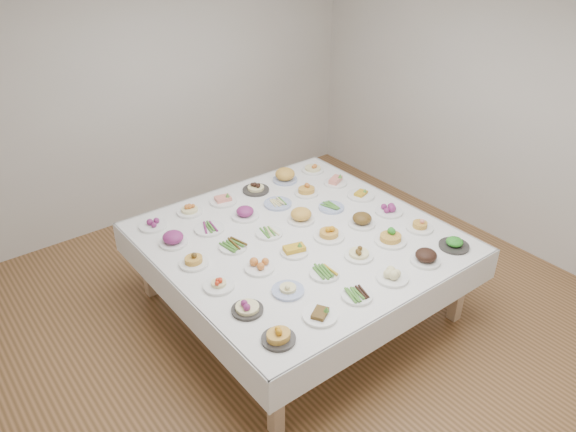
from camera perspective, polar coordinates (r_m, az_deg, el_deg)
room_envelope at (r=4.20m, az=1.67°, el=9.75°), size 5.02×5.02×2.81m
display_table at (r=4.81m, az=1.10°, el=-2.70°), size 2.35×2.35×0.75m
dish_0 at (r=3.72m, az=-0.97°, el=-11.90°), size 0.23×0.23×0.13m
dish_1 at (r=3.91m, az=3.28°, el=-9.76°), size 0.24×0.24×0.10m
dish_2 at (r=4.12m, az=7.03°, el=-7.92°), size 0.23×0.23×0.05m
dish_3 at (r=4.32m, az=10.59°, el=-5.79°), size 0.24×0.24×0.11m
dish_4 at (r=4.54m, az=13.87°, el=-3.77°), size 0.28×0.28×0.15m
dish_5 at (r=4.80m, az=16.56°, el=-2.52°), size 0.24×0.24×0.12m
dish_6 at (r=3.95m, az=-4.17°, el=-8.96°), size 0.22×0.22×0.13m
dish_7 at (r=4.12m, az=-0.01°, el=-7.20°), size 0.24×0.24×0.11m
dish_8 at (r=4.31m, az=3.73°, el=-5.70°), size 0.24×0.23×0.06m
dish_9 at (r=4.51m, az=7.23°, el=-3.53°), size 0.23×0.23×0.13m
dish_10 at (r=4.73m, az=10.42°, el=-1.81°), size 0.27×0.26×0.16m
dish_11 at (r=4.98m, az=13.27°, el=-0.80°), size 0.23×0.23×0.12m
dish_12 at (r=4.20m, az=-7.06°, el=-6.69°), size 0.23×0.23×0.11m
dish_13 at (r=4.35m, az=-2.93°, el=-4.89°), size 0.23×0.23×0.11m
dish_14 at (r=4.54m, az=0.65°, el=-3.34°), size 0.23×0.23×0.10m
dish_15 at (r=4.73m, az=4.19°, el=-1.54°), size 0.26×0.26×0.14m
dish_16 at (r=4.94m, az=7.53°, el=-0.21°), size 0.24×0.24×0.14m
dish_17 at (r=5.18m, az=10.23°, el=0.75°), size 0.25×0.25×0.10m
dish_18 at (r=4.46m, az=-9.58°, el=-4.27°), size 0.23×0.23×0.13m
dish_19 at (r=4.63m, az=-5.61°, el=-2.97°), size 0.23×0.23×0.06m
dish_20 at (r=4.78m, az=-1.93°, el=-1.68°), size 0.23×0.23×0.05m
dish_21 at (r=4.96m, az=1.33°, el=0.21°), size 0.26×0.26×0.15m
dish_22 at (r=5.19m, az=4.43°, el=0.97°), size 0.23×0.23×0.05m
dish_23 at (r=5.42m, az=7.41°, el=2.30°), size 0.26×0.26×0.10m
dish_24 at (r=4.73m, az=-11.61°, el=-2.09°), size 0.23×0.23×0.14m
dish_25 at (r=4.89m, az=-8.00°, el=-1.14°), size 0.27×0.25×0.06m
dish_26 at (r=5.03m, az=-4.39°, el=0.57°), size 0.25×0.25×0.14m
dish_27 at (r=5.23m, az=-1.05°, el=1.34°), size 0.26×0.26×0.05m
dish_28 at (r=5.41m, az=1.89°, el=2.78°), size 0.23×0.23×0.13m
dish_29 at (r=5.63m, az=4.85°, el=3.65°), size 0.23×0.23×0.10m
dish_30 at (r=5.02m, az=-13.58°, el=-0.73°), size 0.24×0.24×0.09m
dish_31 at (r=5.16m, az=-9.99°, el=0.90°), size 0.25×0.25×0.13m
dish_32 at (r=5.30m, az=-6.62°, el=1.83°), size 0.25×0.25×0.11m
dish_33 at (r=5.47m, az=-3.30°, el=3.17°), size 0.25×0.25×0.14m
dish_34 at (r=5.65m, az=-0.30°, el=4.27°), size 0.28×0.28×0.16m
dish_35 at (r=5.87m, az=2.54°, el=5.04°), size 0.23×0.23×0.12m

